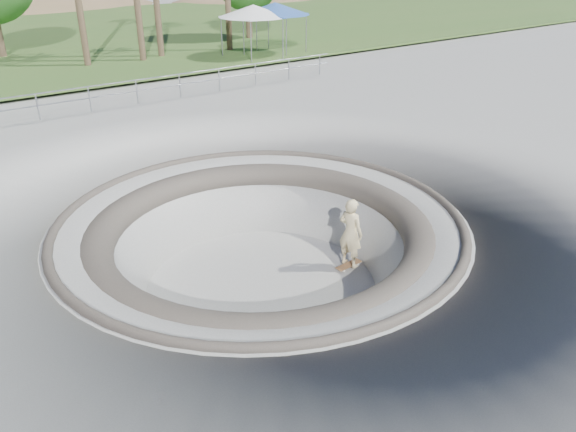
{
  "coord_description": "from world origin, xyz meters",
  "views": [
    {
      "loc": [
        -7.06,
        -10.51,
        6.2
      ],
      "look_at": [
        0.81,
        -0.09,
        -0.1
      ],
      "focal_mm": 35.0,
      "sensor_mm": 36.0,
      "label": 1
    }
  ],
  "objects": [
    {
      "name": "skateboard",
      "position": [
        2.44,
        -0.76,
        -1.83
      ],
      "size": [
        0.84,
        0.27,
        0.09
      ],
      "color": "#98643D",
      "rests_on": "ground"
    },
    {
      "name": "safety_railing",
      "position": [
        0.0,
        12.0,
        0.69
      ],
      "size": [
        25.0,
        0.06,
        1.03
      ],
      "color": "gray",
      "rests_on": "ground"
    },
    {
      "name": "canopy_blue",
      "position": [
        13.52,
        18.0,
        2.85
      ],
      "size": [
        5.38,
        5.38,
        2.93
      ],
      "color": "gray",
      "rests_on": "ground"
    },
    {
      "name": "ground",
      "position": [
        0.0,
        0.0,
        0.0
      ],
      "size": [
        180.0,
        180.0,
        0.0
      ],
      "primitive_type": "plane",
      "color": "#A9A9A4",
      "rests_on": "ground"
    },
    {
      "name": "canopy_white",
      "position": [
        11.98,
        18.0,
        2.81
      ],
      "size": [
        5.68,
        5.68,
        2.89
      ],
      "color": "gray",
      "rests_on": "ground"
    },
    {
      "name": "skate_bowl",
      "position": [
        0.0,
        0.0,
        -1.83
      ],
      "size": [
        14.0,
        14.0,
        4.1
      ],
      "color": "#A9A9A4",
      "rests_on": "ground"
    },
    {
      "name": "skater",
      "position": [
        2.44,
        -0.76,
        -0.82
      ],
      "size": [
        0.62,
        0.81,
        1.99
      ],
      "primitive_type": "imported",
      "rotation": [
        0.0,
        0.0,
        1.78
      ],
      "color": "beige",
      "rests_on": "skateboard"
    }
  ]
}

